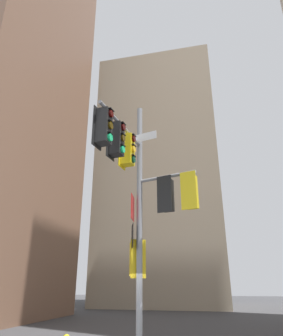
# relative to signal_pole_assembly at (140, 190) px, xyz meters

# --- Properties ---
(building_mid_block) EXTENTS (13.63, 13.63, 29.15)m
(building_mid_block) POSITION_rel_signal_pole_assembly_xyz_m (-3.65, 28.04, 9.72)
(building_mid_block) COLOR tan
(building_mid_block) RESTS_ON ground
(signal_pole_assembly) EXTENTS (2.76, 3.39, 8.14)m
(signal_pole_assembly) POSITION_rel_signal_pole_assembly_xyz_m (0.00, 0.00, 0.00)
(signal_pole_assembly) COLOR gray
(signal_pole_assembly) RESTS_ON ground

